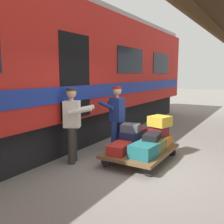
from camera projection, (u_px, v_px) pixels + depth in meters
name	position (u px, v px, depth m)	size (l,w,h in m)	color
ground_plane	(155.00, 171.00, 5.25)	(60.00, 60.00, 0.00)	gray
train_car	(32.00, 72.00, 6.75)	(3.03, 16.54, 4.00)	#B21E19
luggage_cart	(141.00, 151.00, 5.83)	(1.24, 1.83, 0.28)	brown
suitcase_teal_softside	(143.00, 151.00, 5.23)	(0.48, 0.49, 0.28)	#1E666B
suitcase_gray_aluminum	(130.00, 144.00, 5.96)	(0.41, 0.48, 0.16)	#9EA0A5
suitcase_red_plastic	(120.00, 148.00, 5.52)	(0.37, 0.63, 0.22)	#AD231E
suitcase_olive_duffel	(152.00, 145.00, 5.66)	(0.50, 0.56, 0.27)	brown
suitcase_orange_carryall	(160.00, 141.00, 6.09)	(0.45, 0.58, 0.25)	#CC6B23
suitcase_tan_vintage	(139.00, 139.00, 6.38)	(0.40, 0.64, 0.19)	tan
suitcase_maroon_trunk	(159.00, 131.00, 6.05)	(0.37, 0.39, 0.25)	maroon
suitcase_black_hardshell	(152.00, 137.00, 5.61)	(0.32, 0.49, 0.14)	black
suitcase_burgundy_valise	(138.00, 132.00, 6.35)	(0.37, 0.53, 0.18)	maroon
suitcase_yellow_case	(160.00, 121.00, 5.97)	(0.43, 0.45, 0.24)	gold
suitcase_navy_fabric	(131.00, 136.00, 5.95)	(0.38, 0.43, 0.22)	navy
suitcase_slate_roller	(131.00, 128.00, 5.97)	(0.41, 0.38, 0.17)	#4C515B
porter_in_overalls	(116.00, 117.00, 6.39)	(0.72, 0.54, 1.70)	navy
porter_by_door	(73.00, 123.00, 5.66)	(0.74, 0.61, 1.70)	#332D28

